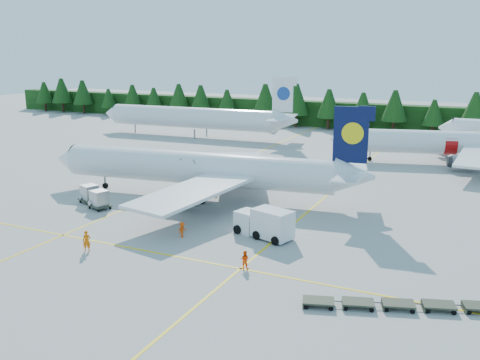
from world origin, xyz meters
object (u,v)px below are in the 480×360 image
at_px(airstairs, 187,194).
at_px(service_truck, 264,222).
at_px(airliner_navy, 191,168).
at_px(airliner_red, 445,143).

xyz_separation_m(airstairs, service_truck, (13.84, -8.09, 0.62)).
height_order(airliner_navy, airstairs, airliner_navy).
xyz_separation_m(airliner_red, airstairs, (-27.01, -37.43, -2.56)).
height_order(airliner_red, service_truck, airliner_red).
bearing_deg(airliner_red, airliner_navy, -142.32).
distance_m(airliner_navy, airliner_red, 44.78).
bearing_deg(airstairs, service_truck, -26.19).
height_order(airliner_navy, airliner_red, airliner_navy).
xyz_separation_m(airliner_navy, service_truck, (14.37, -10.22, -2.15)).
relative_size(airliner_red, airstairs, 6.14).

